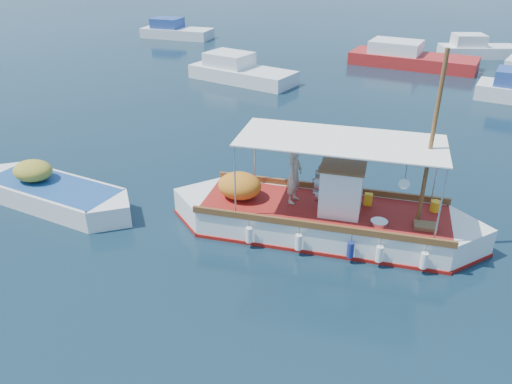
% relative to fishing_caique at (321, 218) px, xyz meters
% --- Properties ---
extents(ground, '(160.00, 160.00, 0.00)m').
position_rel_fishing_caique_xyz_m(ground, '(-0.65, -0.74, -0.51)').
color(ground, black).
rests_on(ground, ground).
extents(fishing_caique, '(9.46, 3.04, 5.78)m').
position_rel_fishing_caique_xyz_m(fishing_caique, '(0.00, 0.00, 0.00)').
color(fishing_caique, white).
rests_on(fishing_caique, ground).
extents(dinghy, '(6.40, 2.49, 1.58)m').
position_rel_fishing_caique_xyz_m(dinghy, '(-8.76, -1.09, -0.18)').
color(dinghy, white).
rests_on(dinghy, ground).
extents(bg_boat_nw, '(6.92, 4.00, 1.80)m').
position_rel_fishing_caique_xyz_m(bg_boat_nw, '(-8.41, 15.47, -0.02)').
color(bg_boat_nw, silver).
rests_on(bg_boat_nw, ground).
extents(bg_boat_n, '(8.50, 3.98, 1.80)m').
position_rel_fishing_caique_xyz_m(bg_boat_n, '(1.03, 22.68, -0.02)').
color(bg_boat_n, '#A21C1B').
rests_on(bg_boat_n, ground).
extents(bg_boat_far_w, '(5.95, 2.31, 1.80)m').
position_rel_fishing_caique_xyz_m(bg_boat_far_w, '(-18.57, 26.79, -0.02)').
color(bg_boat_far_w, silver).
rests_on(bg_boat_far_w, ground).
extents(bg_boat_far_n, '(5.66, 3.48, 1.80)m').
position_rel_fishing_caique_xyz_m(bg_boat_far_n, '(5.41, 27.14, -0.02)').
color(bg_boat_far_n, silver).
rests_on(bg_boat_far_n, ground).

